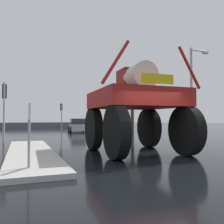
# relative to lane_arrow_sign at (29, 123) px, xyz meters

# --- Properties ---
(ground_plane) EXTENTS (120.00, 120.00, 0.00)m
(ground_plane) POSITION_rel_lane_arrow_sign_xyz_m (4.31, 17.42, -1.35)
(ground_plane) COLOR black
(median_island) EXTENTS (1.77, 9.36, 0.15)m
(median_island) POSITION_rel_lane_arrow_sign_xyz_m (0.19, 3.57, -1.27)
(median_island) COLOR #B2AFA8
(median_island) RESTS_ON ground
(lane_arrow_sign) EXTENTS (0.07, 0.60, 1.74)m
(lane_arrow_sign) POSITION_rel_lane_arrow_sign_xyz_m (0.00, 0.00, 0.00)
(lane_arrow_sign) COLOR #99999E
(lane_arrow_sign) RESTS_ON median_island
(oversize_sprayer) EXTENTS (4.24, 5.26, 4.37)m
(oversize_sprayer) POSITION_rel_lane_arrow_sign_xyz_m (4.56, 2.61, 0.68)
(oversize_sprayer) COLOR black
(oversize_sprayer) RESTS_ON ground
(sedan_ahead) EXTENTS (2.22, 4.26, 1.52)m
(sedan_ahead) POSITION_rel_lane_arrow_sign_xyz_m (5.84, 19.72, -0.63)
(sedan_ahead) COLOR #B7B7BF
(sedan_ahead) RESTS_ON ground
(traffic_signal_near_left) EXTENTS (0.24, 0.54, 3.66)m
(traffic_signal_near_left) POSITION_rel_lane_arrow_sign_xyz_m (-1.14, 8.69, 1.32)
(traffic_signal_near_left) COLOR #A8AAAF
(traffic_signal_near_left) RESTS_ON ground
(traffic_signal_near_right) EXTENTS (0.24, 0.54, 3.53)m
(traffic_signal_near_right) POSITION_rel_lane_arrow_sign_xyz_m (8.37, 8.69, 1.23)
(traffic_signal_near_right) COLOR #A8AAAF
(traffic_signal_near_right) RESTS_ON ground
(traffic_signal_far_left) EXTENTS (0.24, 0.55, 3.44)m
(traffic_signal_far_left) POSITION_rel_lane_arrow_sign_xyz_m (4.46, 22.51, 1.16)
(traffic_signal_far_left) COLOR #A8AAAF
(traffic_signal_far_left) RESTS_ON ground
(streetlight_near_right) EXTENTS (1.76, 0.24, 7.14)m
(streetlight_near_right) POSITION_rel_lane_arrow_sign_xyz_m (12.55, 8.35, 2.65)
(streetlight_near_right) COLOR #A8AAAF
(streetlight_near_right) RESTS_ON ground
(bare_tree_right) EXTENTS (3.79, 3.79, 7.27)m
(bare_tree_right) POSITION_rel_lane_arrow_sign_xyz_m (13.53, 21.30, 4.26)
(bare_tree_right) COLOR #473828
(bare_tree_right) RESTS_ON ground
(roadside_barrier) EXTENTS (30.27, 0.24, 0.90)m
(roadside_barrier) POSITION_rel_lane_arrow_sign_xyz_m (4.31, 34.21, -0.90)
(roadside_barrier) COLOR #59595B
(roadside_barrier) RESTS_ON ground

